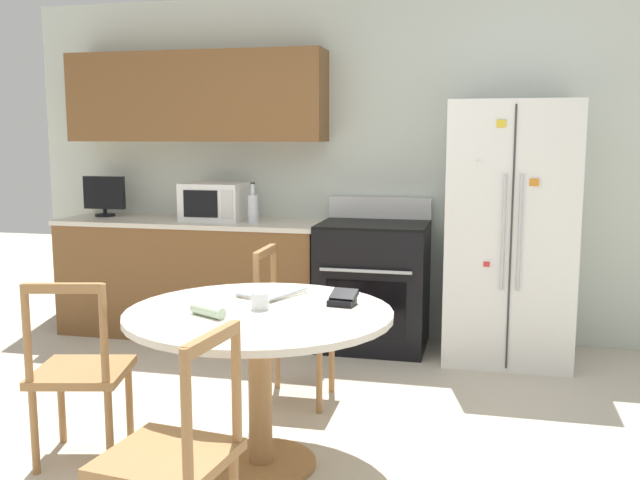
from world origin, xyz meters
TOP-DOWN VIEW (x-y plane):
  - back_wall at (-0.31, 2.59)m, footprint 5.20×0.44m
  - kitchen_counter at (-1.18, 2.29)m, footprint 2.07×0.64m
  - refrigerator at (1.20, 2.22)m, footprint 0.85×0.75m
  - oven_range at (0.25, 2.26)m, footprint 0.78×0.68m
  - microwave at (-0.99, 2.31)m, footprint 0.46×0.40m
  - countertop_tv at (-1.96, 2.36)m, footprint 0.35×0.16m
  - counter_bottle at (-0.65, 2.21)m, footprint 0.08×0.08m
  - dining_table at (0.05, 0.22)m, footprint 1.23×1.23m
  - dining_chair_far at (-0.04, 1.09)m, footprint 0.43×0.43m
  - dining_chair_left at (-0.80, 0.09)m, footprint 0.51×0.51m
  - dining_chair_near at (0.02, -0.64)m, footprint 0.47×0.47m
  - candle_glass at (0.04, 0.25)m, footprint 0.08×0.08m
  - folded_napkin at (-0.14, 0.06)m, footprint 0.19×0.13m
  - wallet at (0.40, 0.42)m, footprint 0.13×0.14m
  - mail_stack at (0.01, 0.54)m, footprint 0.34×0.37m

SIDE VIEW (x-z plane):
  - dining_chair_far at x=-0.04m, z-range -0.02..0.89m
  - dining_chair_left at x=-0.80m, z-range -0.02..0.89m
  - dining_chair_near at x=0.02m, z-range -0.02..0.89m
  - kitchen_counter at x=-1.18m, z-range 0.00..0.90m
  - oven_range at x=0.25m, z-range -0.07..1.01m
  - dining_table at x=0.05m, z-range 0.24..0.99m
  - mail_stack at x=0.01m, z-range 0.76..0.78m
  - folded_napkin at x=-0.14m, z-range 0.76..0.81m
  - wallet at x=0.40m, z-range 0.75..0.82m
  - candle_glass at x=0.04m, z-range 0.75..0.83m
  - refrigerator at x=1.20m, z-range 0.00..1.78m
  - counter_bottle at x=-0.65m, z-range 0.86..1.17m
  - microwave at x=-0.99m, z-range 0.90..1.19m
  - countertop_tv at x=-1.96m, z-range 0.91..1.23m
  - back_wall at x=-0.31m, z-range 0.14..2.74m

